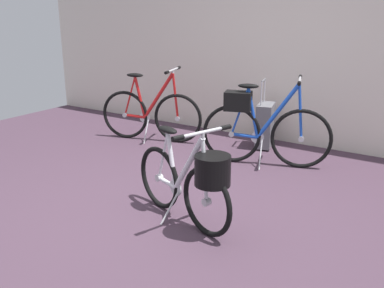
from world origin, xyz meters
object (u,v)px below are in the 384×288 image
at_px(folding_bike_foreground, 191,179).
at_px(display_bike_right, 151,113).
at_px(rolling_suitcase, 265,125).
at_px(display_bike_left, 260,126).

height_order(folding_bike_foreground, display_bike_right, display_bike_right).
bearing_deg(display_bike_right, rolling_suitcase, 20.91).
bearing_deg(display_bike_right, folding_bike_foreground, -44.49).
relative_size(display_bike_right, rolling_suitcase, 1.56).
height_order(folding_bike_foreground, rolling_suitcase, rolling_suitcase).
distance_m(folding_bike_foreground, display_bike_left, 1.59).
distance_m(display_bike_left, rolling_suitcase, 0.65).
bearing_deg(rolling_suitcase, folding_bike_foreground, -80.91).
xyz_separation_m(display_bike_left, rolling_suitcase, (-0.19, 0.60, -0.15)).
xyz_separation_m(folding_bike_foreground, display_bike_left, (-0.16, 1.58, 0.05)).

